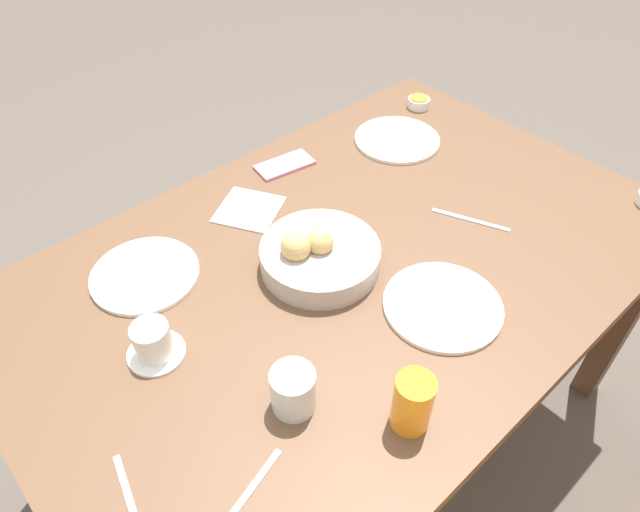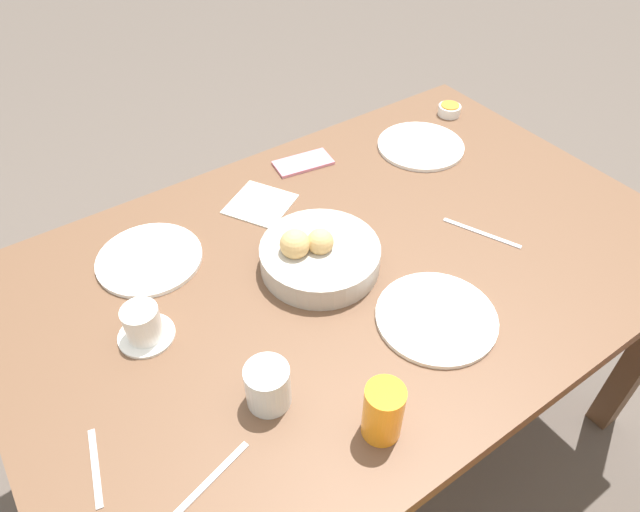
{
  "view_description": "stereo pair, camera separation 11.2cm",
  "coord_description": "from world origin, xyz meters",
  "px_view_note": "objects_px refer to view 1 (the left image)",
  "views": [
    {
      "loc": [
        0.65,
        0.62,
        1.58
      ],
      "look_at": [
        0.06,
        -0.03,
        0.75
      ],
      "focal_mm": 32.0,
      "sensor_mm": 36.0,
      "label": 1
    },
    {
      "loc": [
        0.56,
        0.69,
        1.58
      ],
      "look_at": [
        0.06,
        -0.03,
        0.75
      ],
      "focal_mm": 32.0,
      "sensor_mm": 36.0,
      "label": 2
    }
  ],
  "objects_px": {
    "plate_far_center": "(443,306)",
    "cell_phone": "(285,165)",
    "water_tumbler": "(293,390)",
    "jam_bowl_honey": "(419,102)",
    "plate_near_right": "(145,275)",
    "juice_glass": "(413,403)",
    "coffee_cup": "(153,342)",
    "spoon_coffee": "(128,494)",
    "plate_near_left": "(397,140)",
    "bread_basket": "(319,256)",
    "knife_silver": "(244,499)",
    "fork_silver": "(470,220)",
    "napkin": "(249,209)"
  },
  "relations": [
    {
      "from": "plate_far_center",
      "to": "cell_phone",
      "type": "distance_m",
      "value": 0.59
    },
    {
      "from": "water_tumbler",
      "to": "jam_bowl_honey",
      "type": "xyz_separation_m",
      "value": [
        -0.93,
        -0.52,
        -0.03
      ]
    },
    {
      "from": "plate_near_right",
      "to": "juice_glass",
      "type": "xyz_separation_m",
      "value": [
        -0.16,
        0.6,
        0.05
      ]
    },
    {
      "from": "coffee_cup",
      "to": "spoon_coffee",
      "type": "height_order",
      "value": "coffee_cup"
    },
    {
      "from": "plate_near_left",
      "to": "juice_glass",
      "type": "relative_size",
      "value": 2.06
    },
    {
      "from": "coffee_cup",
      "to": "bread_basket",
      "type": "bearing_deg",
      "value": 175.29
    },
    {
      "from": "plate_far_center",
      "to": "jam_bowl_honey",
      "type": "bearing_deg",
      "value": -135.74
    },
    {
      "from": "cell_phone",
      "to": "plate_near_right",
      "type": "bearing_deg",
      "value": 13.35
    },
    {
      "from": "bread_basket",
      "to": "cell_phone",
      "type": "xyz_separation_m",
      "value": [
        -0.18,
        -0.34,
        -0.03
      ]
    },
    {
      "from": "knife_silver",
      "to": "plate_near_left",
      "type": "bearing_deg",
      "value": -150.48
    },
    {
      "from": "plate_near_right",
      "to": "coffee_cup",
      "type": "xyz_separation_m",
      "value": [
        0.09,
        0.19,
        0.03
      ]
    },
    {
      "from": "bread_basket",
      "to": "fork_silver",
      "type": "relative_size",
      "value": 1.47
    },
    {
      "from": "plate_near_right",
      "to": "plate_far_center",
      "type": "relative_size",
      "value": 0.95
    },
    {
      "from": "bread_basket",
      "to": "spoon_coffee",
      "type": "bearing_deg",
      "value": 17.28
    },
    {
      "from": "bread_basket",
      "to": "cell_phone",
      "type": "height_order",
      "value": "bread_basket"
    },
    {
      "from": "knife_silver",
      "to": "spoon_coffee",
      "type": "distance_m",
      "value": 0.18
    },
    {
      "from": "bread_basket",
      "to": "knife_silver",
      "type": "height_order",
      "value": "bread_basket"
    },
    {
      "from": "coffee_cup",
      "to": "plate_far_center",
      "type": "bearing_deg",
      "value": 149.6
    },
    {
      "from": "bread_basket",
      "to": "plate_near_left",
      "type": "distance_m",
      "value": 0.54
    },
    {
      "from": "plate_far_center",
      "to": "cell_phone",
      "type": "relative_size",
      "value": 1.49
    },
    {
      "from": "plate_far_center",
      "to": "fork_silver",
      "type": "xyz_separation_m",
      "value": [
        -0.26,
        -0.13,
        -0.0
      ]
    },
    {
      "from": "spoon_coffee",
      "to": "bread_basket",
      "type": "bearing_deg",
      "value": -162.72
    },
    {
      "from": "plate_near_left",
      "to": "knife_silver",
      "type": "bearing_deg",
      "value": 29.52
    },
    {
      "from": "plate_near_right",
      "to": "jam_bowl_honey",
      "type": "relative_size",
      "value": 3.49
    },
    {
      "from": "plate_near_right",
      "to": "knife_silver",
      "type": "distance_m",
      "value": 0.53
    },
    {
      "from": "coffee_cup",
      "to": "fork_silver",
      "type": "relative_size",
      "value": 0.62
    },
    {
      "from": "bread_basket",
      "to": "spoon_coffee",
      "type": "height_order",
      "value": "bread_basket"
    },
    {
      "from": "jam_bowl_honey",
      "to": "coffee_cup",
      "type": "bearing_deg",
      "value": 14.47
    },
    {
      "from": "plate_near_left",
      "to": "knife_silver",
      "type": "relative_size",
      "value": 1.3
    },
    {
      "from": "coffee_cup",
      "to": "jam_bowl_honey",
      "type": "bearing_deg",
      "value": -165.53
    },
    {
      "from": "water_tumbler",
      "to": "napkin",
      "type": "bearing_deg",
      "value": -118.76
    },
    {
      "from": "bread_basket",
      "to": "juice_glass",
      "type": "height_order",
      "value": "juice_glass"
    },
    {
      "from": "jam_bowl_honey",
      "to": "fork_silver",
      "type": "xyz_separation_m",
      "value": [
        0.31,
        0.43,
        -0.01
      ]
    },
    {
      "from": "plate_far_center",
      "to": "napkin",
      "type": "bearing_deg",
      "value": -78.57
    },
    {
      "from": "plate_far_center",
      "to": "fork_silver",
      "type": "distance_m",
      "value": 0.29
    },
    {
      "from": "juice_glass",
      "to": "spoon_coffee",
      "type": "distance_m",
      "value": 0.46
    },
    {
      "from": "plate_far_center",
      "to": "spoon_coffee",
      "type": "relative_size",
      "value": 1.74
    },
    {
      "from": "juice_glass",
      "to": "jam_bowl_honey",
      "type": "bearing_deg",
      "value": -140.05
    },
    {
      "from": "knife_silver",
      "to": "napkin",
      "type": "xyz_separation_m",
      "value": [
        -0.42,
        -0.55,
        0.0
      ]
    },
    {
      "from": "plate_near_left",
      "to": "juice_glass",
      "type": "height_order",
      "value": "juice_glass"
    },
    {
      "from": "water_tumbler",
      "to": "fork_silver",
      "type": "bearing_deg",
      "value": -171.22
    },
    {
      "from": "juice_glass",
      "to": "cell_phone",
      "type": "height_order",
      "value": "juice_glass"
    },
    {
      "from": "plate_far_center",
      "to": "spoon_coffee",
      "type": "distance_m",
      "value": 0.66
    },
    {
      "from": "cell_phone",
      "to": "spoon_coffee",
      "type": "bearing_deg",
      "value": 34.76
    },
    {
      "from": "bread_basket",
      "to": "plate_near_right",
      "type": "distance_m",
      "value": 0.37
    },
    {
      "from": "plate_near_left",
      "to": "coffee_cup",
      "type": "relative_size",
      "value": 2.17
    },
    {
      "from": "coffee_cup",
      "to": "cell_phone",
      "type": "bearing_deg",
      "value": -151.43
    },
    {
      "from": "napkin",
      "to": "jam_bowl_honey",
      "type": "bearing_deg",
      "value": -175.79
    },
    {
      "from": "plate_far_center",
      "to": "jam_bowl_honey",
      "type": "xyz_separation_m",
      "value": [
        -0.57,
        -0.56,
        0.01
      ]
    },
    {
      "from": "juice_glass",
      "to": "water_tumbler",
      "type": "bearing_deg",
      "value": -51.63
    }
  ]
}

